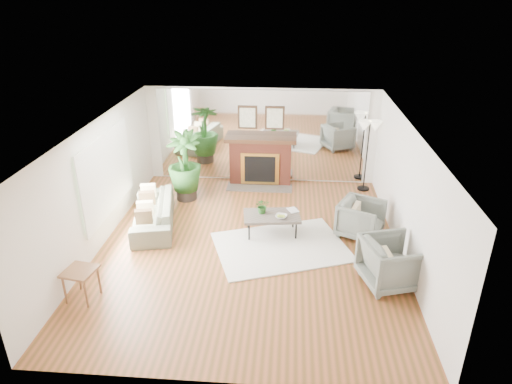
# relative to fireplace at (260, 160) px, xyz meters

# --- Properties ---
(ground) EXTENTS (7.00, 7.00, 0.00)m
(ground) POSITION_rel_fireplace_xyz_m (0.00, -3.26, -0.66)
(ground) COLOR brown
(ground) RESTS_ON ground
(wall_left) EXTENTS (0.02, 7.00, 2.50)m
(wall_left) POSITION_rel_fireplace_xyz_m (-2.99, -3.26, 0.59)
(wall_left) COLOR silver
(wall_left) RESTS_ON ground
(wall_right) EXTENTS (0.02, 7.00, 2.50)m
(wall_right) POSITION_rel_fireplace_xyz_m (2.99, -3.26, 0.59)
(wall_right) COLOR silver
(wall_right) RESTS_ON ground
(wall_back) EXTENTS (6.00, 0.02, 2.50)m
(wall_back) POSITION_rel_fireplace_xyz_m (0.00, 0.23, 0.59)
(wall_back) COLOR silver
(wall_back) RESTS_ON ground
(mirror_panel) EXTENTS (5.40, 0.04, 2.40)m
(mirror_panel) POSITION_rel_fireplace_xyz_m (0.00, 0.21, 0.59)
(mirror_panel) COLOR silver
(mirror_panel) RESTS_ON wall_back
(window_panel) EXTENTS (0.04, 2.40, 1.50)m
(window_panel) POSITION_rel_fireplace_xyz_m (-2.96, -2.86, 0.69)
(window_panel) COLOR #B2E09E
(window_panel) RESTS_ON wall_left
(fireplace) EXTENTS (1.85, 0.83, 2.05)m
(fireplace) POSITION_rel_fireplace_xyz_m (0.00, 0.00, 0.00)
(fireplace) COLOR maroon
(fireplace) RESTS_ON ground
(area_rug) EXTENTS (3.03, 2.59, 0.03)m
(area_rug) POSITION_rel_fireplace_xyz_m (0.64, -3.25, -0.65)
(area_rug) COLOR silver
(area_rug) RESTS_ON ground
(coffee_table) EXTENTS (1.25, 0.83, 0.47)m
(coffee_table) POSITION_rel_fireplace_xyz_m (0.43, -2.73, -0.23)
(coffee_table) COLOR #5D5249
(coffee_table) RESTS_ON ground
(sofa) EXTENTS (1.27, 2.25, 0.62)m
(sofa) POSITION_rel_fireplace_xyz_m (-2.19, -2.53, -0.35)
(sofa) COLOR slate
(sofa) RESTS_ON ground
(armchair_back) EXTENTS (1.15, 1.13, 0.79)m
(armchair_back) POSITION_rel_fireplace_xyz_m (2.29, -2.61, -0.27)
(armchair_back) COLOR slate
(armchair_back) RESTS_ON ground
(armchair_front) EXTENTS (1.19, 1.17, 0.88)m
(armchair_front) POSITION_rel_fireplace_xyz_m (2.60, -4.31, -0.22)
(armchair_front) COLOR slate
(armchair_front) RESTS_ON ground
(side_table) EXTENTS (0.57, 0.57, 0.56)m
(side_table) POSITION_rel_fireplace_xyz_m (-2.65, -5.15, -0.19)
(side_table) COLOR brown
(side_table) RESTS_ON ground
(potted_ficus) EXTENTS (0.91, 0.91, 1.73)m
(potted_ficus) POSITION_rel_fireplace_xyz_m (-1.76, -1.11, 0.26)
(potted_ficus) COLOR #29231E
(potted_ficus) RESTS_ON ground
(floor_lamp) EXTENTS (0.60, 0.33, 1.83)m
(floor_lamp) POSITION_rel_fireplace_xyz_m (2.70, -0.20, 0.90)
(floor_lamp) COLOR black
(floor_lamp) RESTS_ON ground
(tabletop_plant) EXTENTS (0.34, 0.31, 0.33)m
(tabletop_plant) POSITION_rel_fireplace_xyz_m (0.23, -2.65, -0.03)
(tabletop_plant) COLOR #295D22
(tabletop_plant) RESTS_ON coffee_table
(fruit_bowl) EXTENTS (0.29, 0.29, 0.06)m
(fruit_bowl) POSITION_rel_fireplace_xyz_m (0.63, -2.85, -0.16)
(fruit_bowl) COLOR brown
(fruit_bowl) RESTS_ON coffee_table
(book) EXTENTS (0.29, 0.32, 0.02)m
(book) POSITION_rel_fireplace_xyz_m (0.78, -2.54, -0.18)
(book) COLOR brown
(book) RESTS_ON coffee_table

